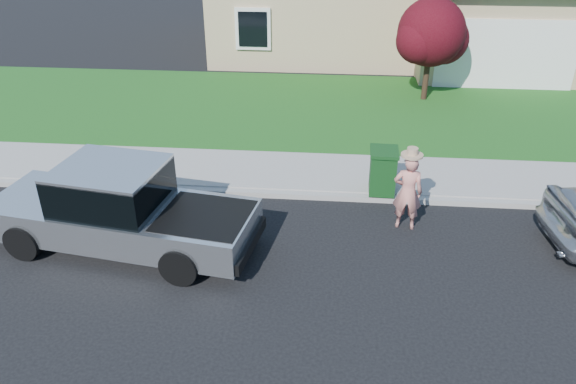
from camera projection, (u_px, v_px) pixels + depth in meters
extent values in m
plane|color=black|center=(279.00, 275.00, 10.12)|extent=(80.00, 80.00, 0.00)
cube|color=gray|center=(336.00, 197.00, 12.55)|extent=(40.00, 0.20, 0.12)
cube|color=gray|center=(337.00, 174.00, 13.51)|extent=(40.00, 2.00, 0.15)
cube|color=#134315|center=(338.00, 110.00, 17.45)|extent=(40.00, 7.00, 0.10)
cube|color=tan|center=(488.00, 24.00, 21.10)|extent=(5.50, 6.00, 3.20)
cube|color=white|center=(506.00, 55.00, 18.63)|extent=(4.60, 0.12, 2.30)
cube|color=black|center=(253.00, 29.00, 20.41)|extent=(1.30, 0.10, 1.50)
cylinder|color=black|center=(24.00, 242.00, 10.44)|extent=(0.74, 0.37, 0.71)
cylinder|color=black|center=(73.00, 200.00, 11.82)|extent=(0.74, 0.37, 0.71)
cylinder|color=black|center=(180.00, 266.00, 9.77)|extent=(0.74, 0.37, 0.71)
cylinder|color=black|center=(213.00, 219.00, 11.16)|extent=(0.74, 0.37, 0.71)
cube|color=silver|center=(123.00, 219.00, 10.66)|extent=(5.24, 2.53, 0.64)
cube|color=black|center=(111.00, 187.00, 10.37)|extent=(2.09, 1.91, 0.75)
cube|color=silver|center=(108.00, 168.00, 10.18)|extent=(2.09, 1.91, 0.07)
cube|color=black|center=(204.00, 217.00, 10.16)|extent=(1.80, 1.73, 0.05)
cube|color=black|center=(9.00, 208.00, 11.26)|extent=(0.37, 1.67, 0.35)
cube|color=black|center=(251.00, 244.00, 10.20)|extent=(0.37, 1.67, 0.22)
cube|color=black|center=(104.00, 166.00, 11.37)|extent=(0.14, 0.21, 0.16)
imported|color=tan|center=(408.00, 192.00, 11.18)|extent=(0.63, 0.46, 1.61)
cylinder|color=tan|center=(412.00, 155.00, 10.78)|extent=(0.43, 0.43, 0.04)
cylinder|color=tan|center=(413.00, 152.00, 10.75)|extent=(0.21, 0.21, 0.15)
cylinder|color=black|center=(426.00, 77.00, 17.86)|extent=(0.18, 0.18, 1.45)
sphere|color=#450E16|center=(431.00, 32.00, 17.19)|extent=(2.09, 2.09, 2.09)
sphere|color=#450E16|center=(444.00, 39.00, 17.52)|extent=(1.54, 1.54, 1.54)
sphere|color=#450E16|center=(420.00, 40.00, 17.07)|extent=(1.45, 1.45, 1.45)
cube|color=#103C15|center=(383.00, 172.00, 12.39)|extent=(0.58, 0.67, 0.93)
cube|color=#103C15|center=(385.00, 152.00, 12.15)|extent=(0.63, 0.72, 0.07)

